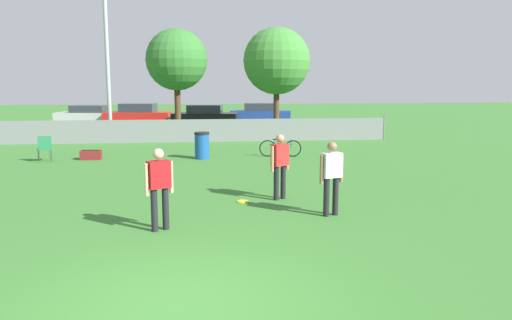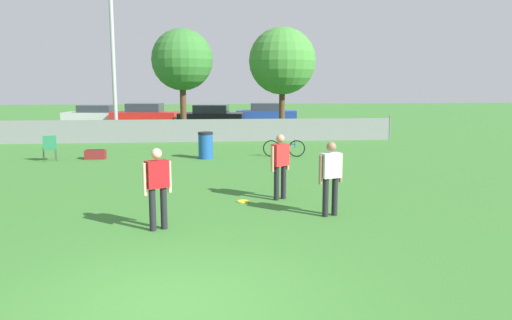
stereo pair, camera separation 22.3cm
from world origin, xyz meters
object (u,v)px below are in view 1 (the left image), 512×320
(player_thrower_red, at_px, (280,162))
(parked_car_blue, at_px, (260,113))
(player_defender_red, at_px, (159,183))
(gear_bag_sideline, at_px, (91,155))
(player_receiver_white, at_px, (331,173))
(parked_car_red, at_px, (138,115))
(parked_car_dark, at_px, (205,116))
(light_pole, at_px, (106,36))
(frisbee_disc, at_px, (243,201))
(folding_chair_sideline, at_px, (45,147))
(tree_near_pole, at_px, (177,60))
(bicycle_sideline, at_px, (280,148))
(tree_far_right, at_px, (277,61))
(parked_car_silver, at_px, (90,115))
(trash_bin, at_px, (202,145))

(player_thrower_red, xyz_separation_m, parked_car_blue, (2.29, 22.89, -0.25))
(player_defender_red, distance_m, gear_bag_sideline, 10.09)
(player_receiver_white, xyz_separation_m, parked_car_red, (-6.85, 23.47, -0.24))
(parked_car_red, distance_m, parked_car_dark, 4.61)
(light_pole, bearing_deg, player_defender_red, -77.05)
(frisbee_disc, distance_m, folding_chair_sideline, 9.68)
(parked_car_blue, bearing_deg, light_pole, -124.88)
(tree_near_pole, xyz_separation_m, parked_car_red, (-2.90, 7.15, -3.31))
(bicycle_sideline, bearing_deg, parked_car_red, 123.82)
(player_receiver_white, xyz_separation_m, bicycle_sideline, (0.30, 8.69, -0.60))
(tree_far_right, relative_size, parked_car_silver, 1.29)
(light_pole, xyz_separation_m, parked_car_blue, (8.64, 9.56, -4.41))
(parked_car_red, relative_size, parked_car_dark, 1.03)
(player_thrower_red, bearing_deg, parked_car_dark, 59.79)
(light_pole, bearing_deg, parked_car_blue, 47.88)
(gear_bag_sideline, relative_size, parked_car_blue, 0.17)
(light_pole, relative_size, parked_car_blue, 1.99)
(player_thrower_red, xyz_separation_m, parked_car_red, (-5.99, 21.84, -0.24))
(player_thrower_red, height_order, parked_car_blue, player_thrower_red)
(player_defender_red, bearing_deg, trash_bin, 56.64)
(light_pole, height_order, frisbee_disc, light_pole)
(player_receiver_white, height_order, player_thrower_red, same)
(gear_bag_sideline, xyz_separation_m, parked_car_dark, (4.45, 13.28, 0.53))
(parked_car_silver, xyz_separation_m, parked_car_dark, (7.74, -2.41, 0.03))
(trash_bin, xyz_separation_m, parked_car_dark, (0.29, 13.58, 0.19))
(light_pole, bearing_deg, parked_car_dark, 56.23)
(player_defender_red, height_order, folding_chair_sideline, player_defender_red)
(tree_near_pole, xyz_separation_m, parked_car_blue, (5.38, 8.20, -3.32))
(light_pole, relative_size, tree_far_right, 1.48)
(player_defender_red, relative_size, folding_chair_sideline, 1.71)
(trash_bin, bearing_deg, parked_car_blue, 75.42)
(parked_car_silver, bearing_deg, bicycle_sideline, -47.77)
(player_defender_red, relative_size, parked_car_dark, 0.37)
(folding_chair_sideline, height_order, parked_car_silver, parked_car_silver)
(bicycle_sideline, bearing_deg, player_receiver_white, -83.96)
(gear_bag_sideline, bearing_deg, light_pole, 92.87)
(player_defender_red, xyz_separation_m, player_thrower_red, (2.75, 2.33, 0.00))
(bicycle_sideline, xyz_separation_m, parked_car_red, (-7.15, 14.78, 0.37))
(player_defender_red, bearing_deg, frisbee_disc, 21.78)
(light_pole, bearing_deg, tree_near_pole, 22.63)
(player_thrower_red, height_order, folding_chair_sideline, player_thrower_red)
(light_pole, distance_m, frisbee_disc, 15.42)
(gear_bag_sideline, bearing_deg, parked_car_dark, 71.46)
(player_receiver_white, height_order, frisbee_disc, player_receiver_white)
(tree_far_right, height_order, player_receiver_white, tree_far_right)
(frisbee_disc, bearing_deg, bicycle_sideline, 73.91)
(player_thrower_red, height_order, parked_car_dark, player_thrower_red)
(frisbee_disc, xyz_separation_m, parked_car_blue, (3.22, 23.07, 0.68))
(tree_far_right, bearing_deg, parked_car_silver, 147.61)
(tree_near_pole, relative_size, player_thrower_red, 3.47)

